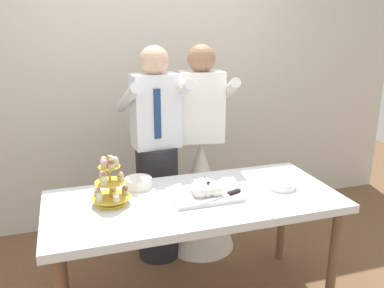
# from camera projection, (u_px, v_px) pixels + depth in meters

# --- Properties ---
(rear_wall) EXTENTS (5.20, 0.10, 2.90)m
(rear_wall) POSITION_uv_depth(u_px,v_px,m) (145.00, 65.00, 3.59)
(rear_wall) COLOR beige
(rear_wall) RESTS_ON ground_plane
(dessert_table) EXTENTS (1.80, 0.80, 0.78)m
(dessert_table) POSITION_uv_depth(u_px,v_px,m) (194.00, 209.00, 2.51)
(dessert_table) COLOR silver
(dessert_table) RESTS_ON ground_plane
(cupcake_stand) EXTENTS (0.23, 0.23, 0.31)m
(cupcake_stand) POSITION_uv_depth(u_px,v_px,m) (110.00, 184.00, 2.37)
(cupcake_stand) COLOR gold
(cupcake_stand) RESTS_ON dessert_table
(main_cake_tray) EXTENTS (0.43, 0.32, 0.13)m
(main_cake_tray) POSITION_uv_depth(u_px,v_px,m) (205.00, 190.00, 2.50)
(main_cake_tray) COLOR silver
(main_cake_tray) RESTS_ON dessert_table
(plate_stack) EXTENTS (0.18, 0.18, 0.04)m
(plate_stack) POSITION_uv_depth(u_px,v_px,m) (282.00, 185.00, 2.63)
(plate_stack) COLOR white
(plate_stack) RESTS_ON dessert_table
(round_cake) EXTENTS (0.24, 0.24, 0.08)m
(round_cake) POSITION_uv_depth(u_px,v_px,m) (138.00, 184.00, 2.61)
(round_cake) COLOR white
(round_cake) RESTS_ON dessert_table
(person_groom) EXTENTS (0.50, 0.53, 1.66)m
(person_groom) POSITION_uv_depth(u_px,v_px,m) (157.00, 168.00, 3.08)
(person_groom) COLOR #232328
(person_groom) RESTS_ON ground_plane
(person_bride) EXTENTS (0.56, 0.56, 1.66)m
(person_bride) POSITION_uv_depth(u_px,v_px,m) (201.00, 181.00, 3.27)
(person_bride) COLOR white
(person_bride) RESTS_ON ground_plane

